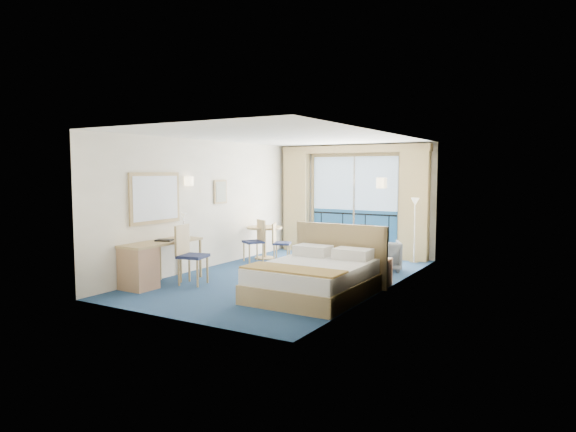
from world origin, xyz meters
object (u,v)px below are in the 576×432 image
(table_chair_a, at_px, (279,240))
(table_chair_b, at_px, (257,238))
(floor_lamp, at_px, (415,214))
(desk_chair, at_px, (188,251))
(round_table, at_px, (264,234))
(desk, at_px, (144,264))
(nightstand, at_px, (379,272))
(armchair, at_px, (384,255))
(bed, at_px, (315,278))

(table_chair_a, bearing_deg, table_chair_b, 96.90)
(floor_lamp, height_order, table_chair_a, floor_lamp)
(floor_lamp, distance_m, desk_chair, 5.12)
(floor_lamp, xyz_separation_m, round_table, (-3.21, -1.20, -0.54))
(floor_lamp, distance_m, table_chair_a, 3.10)
(desk, bearing_deg, nightstand, 33.08)
(floor_lamp, bearing_deg, table_chair_a, -153.03)
(nightstand, relative_size, table_chair_b, 0.52)
(desk, bearing_deg, desk_chair, 53.69)
(armchair, bearing_deg, desk_chair, 22.69)
(floor_lamp, bearing_deg, armchair, -104.25)
(table_chair_a, distance_m, table_chair_b, 0.50)
(floor_lamp, distance_m, table_chair_b, 3.58)
(nightstand, distance_m, table_chair_b, 3.42)
(floor_lamp, bearing_deg, bed, -97.21)
(round_table, bearing_deg, desk_chair, -84.07)
(armchair, xyz_separation_m, round_table, (-2.92, -0.04, 0.26))
(armchair, distance_m, desk, 4.79)
(desk, height_order, table_chair_a, table_chair_a)
(desk, xyz_separation_m, round_table, (0.16, 3.63, 0.14))
(bed, xyz_separation_m, desk_chair, (-2.41, -0.35, 0.30))
(desk_chair, xyz_separation_m, round_table, (-0.31, 2.99, -0.04))
(bed, distance_m, floor_lamp, 3.95)
(floor_lamp, distance_m, round_table, 3.47)
(round_table, bearing_deg, table_chair_a, -19.76)
(bed, height_order, round_table, bed)
(desk, height_order, table_chair_b, table_chair_b)
(desk_chair, bearing_deg, floor_lamp, -46.70)
(nightstand, height_order, table_chair_b, table_chair_b)
(nightstand, height_order, floor_lamp, floor_lamp)
(desk, xyz_separation_m, desk_chair, (0.47, 0.64, 0.18))
(nightstand, relative_size, armchair, 0.73)
(nightstand, xyz_separation_m, armchair, (-0.42, 1.39, 0.06))
(bed, relative_size, desk_chair, 1.95)
(floor_lamp, bearing_deg, round_table, -159.52)
(armchair, xyz_separation_m, desk_chair, (-2.61, -3.03, 0.30))
(nightstand, relative_size, floor_lamp, 0.34)
(nightstand, distance_m, floor_lamp, 2.69)
(armchair, bearing_deg, table_chair_a, -21.35)
(round_table, bearing_deg, desk, -92.47)
(armchair, bearing_deg, bed, 59.24)
(bed, distance_m, table_chair_a, 3.32)
(desk, relative_size, table_chair_b, 1.74)
(floor_lamp, distance_m, desk, 5.92)
(armchair, height_order, round_table, round_table)
(nightstand, distance_m, armchair, 1.46)
(desk_chair, bearing_deg, armchair, -52.66)
(floor_lamp, relative_size, desk, 0.88)
(bed, xyz_separation_m, armchair, (0.19, 2.69, 0.00))
(bed, bearing_deg, nightstand, 64.50)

